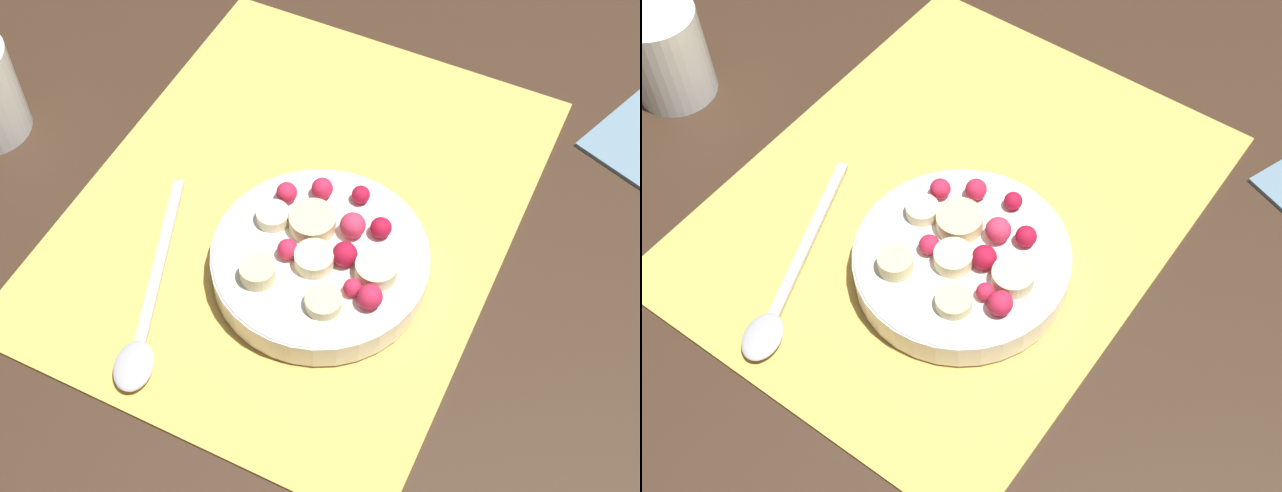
% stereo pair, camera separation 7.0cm
% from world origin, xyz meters
% --- Properties ---
extents(ground_plane, '(3.00, 3.00, 0.00)m').
position_xyz_m(ground_plane, '(0.00, 0.00, 0.00)').
color(ground_plane, '#382619').
extents(placemat, '(0.45, 0.36, 0.01)m').
position_xyz_m(placemat, '(0.00, 0.00, 0.00)').
color(placemat, '#E0B251').
rests_on(placemat, ground_plane).
extents(fruit_bowl, '(0.18, 0.18, 0.05)m').
position_xyz_m(fruit_bowl, '(-0.05, -0.05, 0.02)').
color(fruit_bowl, white).
rests_on(fruit_bowl, placemat).
extents(spoon, '(0.20, 0.09, 0.01)m').
position_xyz_m(spoon, '(-0.16, 0.05, 0.01)').
color(spoon, '#B2B2B7').
rests_on(spoon, placemat).
extents(drinking_glass, '(0.08, 0.08, 0.09)m').
position_xyz_m(drinking_glass, '(-0.04, 0.30, 0.05)').
color(drinking_glass, white).
rests_on(drinking_glass, ground_plane).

